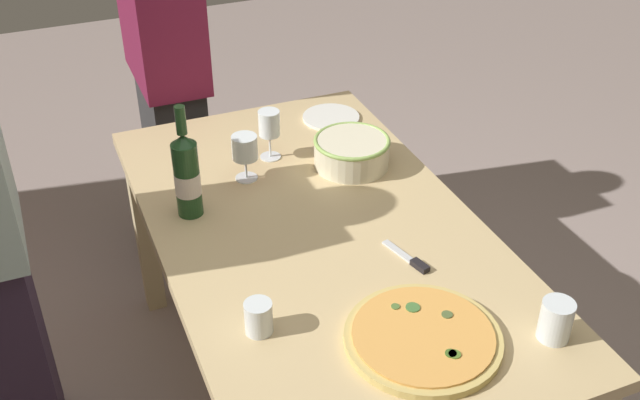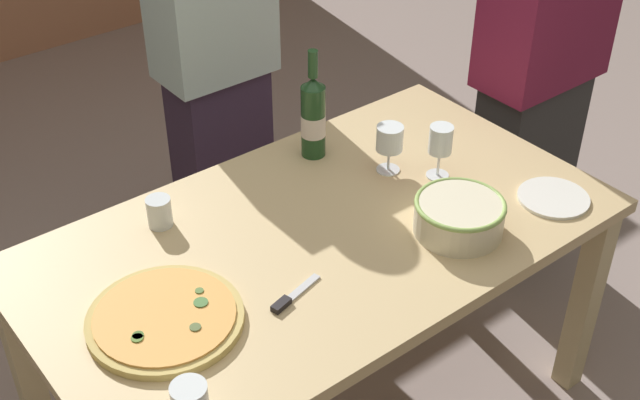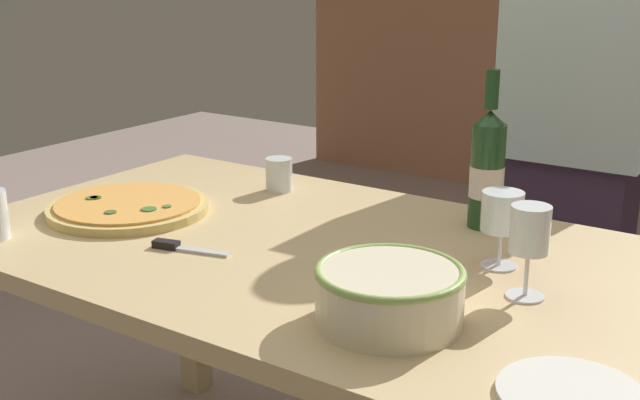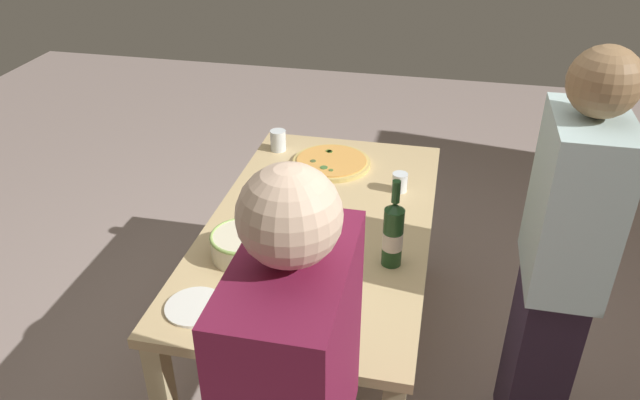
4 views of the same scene
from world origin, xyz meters
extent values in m
cube|color=tan|center=(0.00, 0.00, 0.73)|extent=(1.60, 0.90, 0.04)
cube|color=#CFBB89|center=(0.74, -0.40, 0.35)|extent=(0.07, 0.07, 0.71)
cube|color=#CFBB89|center=(-0.74, 0.40, 0.35)|extent=(0.07, 0.07, 0.71)
cube|color=#CFBB89|center=(0.74, 0.40, 0.35)|extent=(0.07, 0.07, 0.71)
cylinder|color=tan|center=(-0.51, -0.05, 0.76)|extent=(0.37, 0.37, 0.02)
cylinder|color=#E8A24B|center=(-0.51, -0.05, 0.77)|extent=(0.34, 0.34, 0.01)
cylinder|color=#4F7233|center=(-0.40, -0.03, 0.78)|extent=(0.02, 0.02, 0.00)
cylinder|color=#3D6122|center=(-0.59, -0.08, 0.78)|extent=(0.03, 0.03, 0.00)
cylinder|color=#4F6133|center=(-0.47, -0.14, 0.78)|extent=(0.03, 0.03, 0.00)
cylinder|color=#447437|center=(-0.42, -0.07, 0.78)|extent=(0.04, 0.04, 0.00)
cylinder|color=#527728|center=(-0.59, -0.08, 0.78)|extent=(0.03, 0.03, 0.00)
cylinder|color=beige|center=(0.29, -0.23, 0.80)|extent=(0.24, 0.24, 0.09)
torus|color=#94BA5B|center=(0.29, -0.23, 0.84)|extent=(0.25, 0.25, 0.01)
cylinder|color=#1F4420|center=(0.22, 0.32, 0.87)|extent=(0.07, 0.07, 0.23)
cone|color=#1F4420|center=(0.22, 0.32, 0.99)|extent=(0.07, 0.07, 0.03)
cylinder|color=#1F4420|center=(0.22, 0.32, 1.06)|extent=(0.03, 0.03, 0.08)
cylinder|color=silver|center=(0.22, 0.32, 0.85)|extent=(0.08, 0.08, 0.07)
cylinder|color=white|center=(0.44, -0.01, 0.75)|extent=(0.07, 0.07, 0.00)
cylinder|color=white|center=(0.44, -0.01, 0.79)|extent=(0.01, 0.01, 0.08)
cylinder|color=white|center=(0.44, -0.01, 0.88)|extent=(0.07, 0.07, 0.08)
cylinder|color=maroon|center=(0.44, -0.01, 0.86)|extent=(0.06, 0.06, 0.05)
cylinder|color=white|center=(0.34, 0.11, 0.75)|extent=(0.07, 0.07, 0.00)
cylinder|color=white|center=(0.34, 0.11, 0.79)|extent=(0.01, 0.01, 0.07)
cylinder|color=white|center=(0.34, 0.11, 0.86)|extent=(0.08, 0.08, 0.08)
cylinder|color=maroon|center=(0.34, 0.11, 0.84)|extent=(0.07, 0.07, 0.04)
cylinder|color=white|center=(-0.32, 0.29, 0.79)|extent=(0.07, 0.07, 0.09)
cylinder|color=white|center=(0.61, -0.30, 0.76)|extent=(0.20, 0.20, 0.01)
cube|color=silver|center=(-0.18, -0.16, 0.75)|extent=(0.13, 0.05, 0.01)
cube|color=black|center=(-0.26, -0.18, 0.76)|extent=(0.06, 0.04, 0.02)
cube|color=#2E2E2E|center=(1.11, 0.18, 0.39)|extent=(0.39, 0.20, 0.78)
cube|color=#34263B|center=(0.24, 0.89, 0.40)|extent=(0.33, 0.20, 0.79)
camera|label=1|loc=(-1.63, 0.67, 2.03)|focal=43.07mm
camera|label=2|loc=(-1.11, -1.41, 2.14)|focal=47.16mm
camera|label=3|loc=(0.88, -1.29, 1.32)|focal=45.25mm
camera|label=4|loc=(2.09, 0.45, 2.12)|focal=34.67mm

